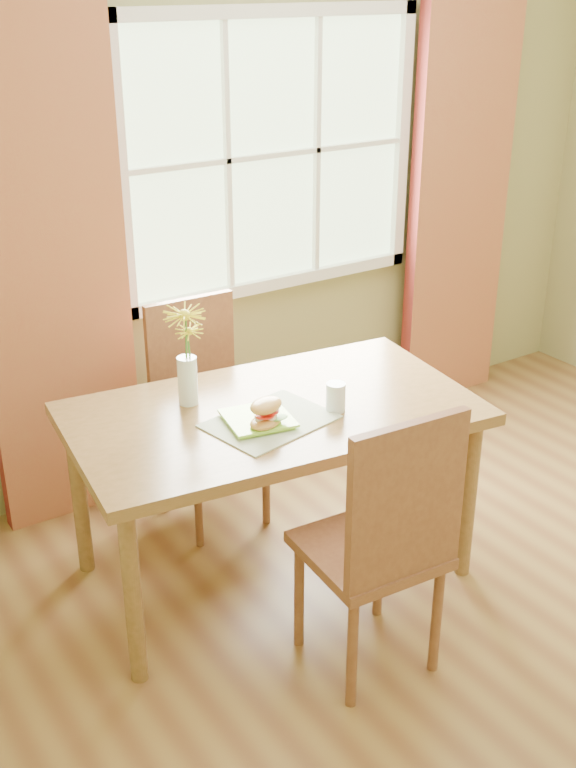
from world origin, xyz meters
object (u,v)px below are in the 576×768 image
at_px(chair_near, 386,537).
at_px(chair_far, 203,401).
at_px(water_glass, 336,398).
at_px(croissant_sandwich, 266,413).
at_px(flower_vase, 186,347).
at_px(dining_table, 273,426).

height_order(chair_near, chair_far, chair_near).
bearing_deg(water_glass, croissant_sandwich, 179.01).
xyz_separation_m(water_glass, flower_vase, (-0.44, 0.36, 0.18)).
bearing_deg(water_glass, chair_near, -109.35).
distance_m(chair_far, flower_vase, 0.63).
bearing_deg(water_glass, flower_vase, 140.24).
bearing_deg(croissant_sandwich, chair_near, -100.29).
relative_size(dining_table, chair_far, 1.64).
xyz_separation_m(dining_table, chair_far, (0.00, 0.58, -0.13)).
bearing_deg(chair_near, chair_far, 93.50).
bearing_deg(flower_vase, chair_far, 55.66).
xyz_separation_m(chair_far, water_glass, (0.19, -0.73, 0.26)).
xyz_separation_m(dining_table, flower_vase, (-0.25, 0.22, 0.31)).
xyz_separation_m(chair_far, flower_vase, (-0.25, -0.36, 0.44)).
bearing_deg(flower_vase, chair_near, -75.45).
xyz_separation_m(chair_near, flower_vase, (-0.24, 0.93, 0.42)).
bearing_deg(chair_far, flower_vase, -122.92).
relative_size(dining_table, croissant_sandwich, 9.62).
height_order(chair_near, croissant_sandwich, chair_near).
height_order(dining_table, water_glass, water_glass).
height_order(chair_near, flower_vase, flower_vase).
bearing_deg(croissant_sandwich, flower_vase, 88.49).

